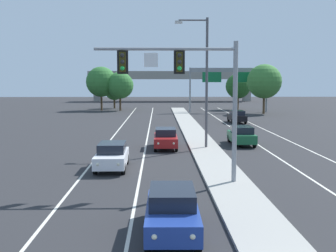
{
  "coord_description": "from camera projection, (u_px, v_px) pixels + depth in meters",
  "views": [
    {
      "loc": [
        -3.67,
        -8.21,
        5.39
      ],
      "look_at": [
        -3.2,
        12.06,
        3.2
      ],
      "focal_mm": 45.45,
      "sensor_mm": 36.0,
      "label": 1
    }
  ],
  "objects": [
    {
      "name": "median_island",
      "position": [
        217.0,
        165.0,
        26.71
      ],
      "size": [
        2.4,
        110.0,
        0.15
      ],
      "primitive_type": "cube",
      "color": "#9E9B93",
      "rests_on": "ground"
    },
    {
      "name": "lane_stripe_oncoming_center",
      "position": [
        145.0,
        149.0,
        33.56
      ],
      "size": [
        0.14,
        100.0,
        0.01
      ],
      "primitive_type": "cube",
      "color": "silver",
      "rests_on": "ground"
    },
    {
      "name": "lane_stripe_receding_center",
      "position": [
        263.0,
        148.0,
        33.78
      ],
      "size": [
        0.14,
        100.0,
        0.01
      ],
      "primitive_type": "cube",
      "color": "silver",
      "rests_on": "ground"
    },
    {
      "name": "edge_stripe_left",
      "position": [
        103.0,
        149.0,
        33.49
      ],
      "size": [
        0.14,
        100.0,
        0.01
      ],
      "primitive_type": "cube",
      "color": "silver",
      "rests_on": "ground"
    },
    {
      "name": "edge_stripe_right",
      "position": [
        305.0,
        148.0,
        33.86
      ],
      "size": [
        0.14,
        100.0,
        0.01
      ],
      "primitive_type": "cube",
      "color": "silver",
      "rests_on": "ground"
    },
    {
      "name": "overhead_signal_mast",
      "position": [
        190.0,
        81.0,
        21.51
      ],
      "size": [
        7.26,
        0.44,
        7.2
      ],
      "color": "gray",
      "rests_on": "median_island"
    },
    {
      "name": "street_lamp_median",
      "position": [
        204.0,
        75.0,
        32.87
      ],
      "size": [
        2.58,
        0.28,
        10.0
      ],
      "color": "#4C4C51",
      "rests_on": "median_island"
    },
    {
      "name": "car_oncoming_blue",
      "position": [
        172.0,
        211.0,
        14.94
      ],
      "size": [
        1.87,
        4.49,
        1.58
      ],
      "color": "navy",
      "rests_on": "ground"
    },
    {
      "name": "car_oncoming_white",
      "position": [
        112.0,
        155.0,
        25.89
      ],
      "size": [
        1.85,
        4.48,
        1.58
      ],
      "color": "silver",
      "rests_on": "ground"
    },
    {
      "name": "car_oncoming_red",
      "position": [
        166.0,
        138.0,
        33.73
      ],
      "size": [
        1.83,
        4.47,
        1.58
      ],
      "color": "maroon",
      "rests_on": "ground"
    },
    {
      "name": "car_receding_green",
      "position": [
        241.0,
        135.0,
        35.47
      ],
      "size": [
        1.89,
        4.5,
        1.58
      ],
      "color": "#195633",
      "rests_on": "ground"
    },
    {
      "name": "car_receding_black",
      "position": [
        237.0,
        116.0,
        53.89
      ],
      "size": [
        1.84,
        4.48,
        1.58
      ],
      "color": "black",
      "rests_on": "ground"
    },
    {
      "name": "highway_sign_gantry",
      "position": [
        229.0,
        76.0,
        71.4
      ],
      "size": [
        13.28,
        0.42,
        7.5
      ],
      "color": "gray",
      "rests_on": "ground"
    },
    {
      "name": "overpass_bridge",
      "position": [
        172.0,
        79.0,
        108.78
      ],
      "size": [
        42.4,
        6.4,
        7.65
      ],
      "color": "gray",
      "rests_on": "ground"
    },
    {
      "name": "tree_far_right_a",
      "position": [
        264.0,
        81.0,
        67.85
      ],
      "size": [
        5.5,
        5.5,
        7.95
      ],
      "color": "#4C3823",
      "rests_on": "ground"
    },
    {
      "name": "tree_far_right_c",
      "position": [
        238.0,
        86.0,
        77.62
      ],
      "size": [
        4.55,
        4.55,
        6.58
      ],
      "color": "#4C3823",
      "rests_on": "ground"
    },
    {
      "name": "tree_far_left_b",
      "position": [
        120.0,
        85.0,
        75.02
      ],
      "size": [
        4.74,
        4.74,
        6.85
      ],
      "color": "#4C3823",
      "rests_on": "ground"
    },
    {
      "name": "tree_far_left_c",
      "position": [
        101.0,
        82.0,
        75.7
      ],
      "size": [
        5.39,
        5.39,
        7.81
      ],
      "color": "#4C3823",
      "rests_on": "ground"
    },
    {
      "name": "tree_far_left_a",
      "position": [
        114.0,
        91.0,
        81.15
      ],
      "size": [
        3.57,
        3.57,
        5.16
      ],
      "color": "#4C3823",
      "rests_on": "ground"
    }
  ]
}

